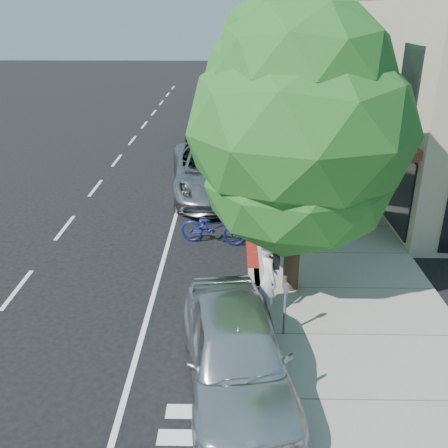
{
  "coord_description": "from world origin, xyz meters",
  "views": [
    {
      "loc": [
        -0.59,
        -13.14,
        6.74
      ],
      "look_at": [
        -0.82,
        -0.71,
        1.35
      ],
      "focal_mm": 40.0,
      "sensor_mm": 36.0,
      "label": 1
    }
  ],
  "objects_px": {
    "street_tree_0": "(299,132)",
    "street_tree_1": "(278,85)",
    "bicycle": "(213,227)",
    "near_car_a": "(236,352)",
    "dark_sedan": "(205,126)",
    "pedestrian": "(276,155)",
    "dark_suv_far": "(223,100)",
    "silver_suv": "(212,171)",
    "cyclist": "(268,278)",
    "white_pickup": "(235,116)",
    "street_tree_2": "(267,71)",
    "street_tree_4": "(256,49)",
    "street_tree_3": "(261,53)",
    "street_tree_5": "(253,42)"
  },
  "relations": [
    {
      "from": "near_car_a",
      "to": "street_tree_0",
      "type": "bearing_deg",
      "value": 60.1
    },
    {
      "from": "street_tree_1",
      "to": "street_tree_3",
      "type": "distance_m",
      "value": 12.0
    },
    {
      "from": "street_tree_2",
      "to": "bicycle",
      "type": "relative_size",
      "value": 3.35
    },
    {
      "from": "street_tree_0",
      "to": "street_tree_3",
      "type": "xyz_separation_m",
      "value": [
        0.0,
        18.0,
        0.27
      ]
    },
    {
      "from": "street_tree_0",
      "to": "street_tree_1",
      "type": "height_order",
      "value": "street_tree_1"
    },
    {
      "from": "cyclist",
      "to": "dark_sedan",
      "type": "xyz_separation_m",
      "value": [
        -2.45,
        17.45,
        -0.25
      ]
    },
    {
      "from": "street_tree_3",
      "to": "pedestrian",
      "type": "bearing_deg",
      "value": -88.07
    },
    {
      "from": "street_tree_4",
      "to": "pedestrian",
      "type": "height_order",
      "value": "street_tree_4"
    },
    {
      "from": "dark_sedan",
      "to": "bicycle",
      "type": "bearing_deg",
      "value": -80.88
    },
    {
      "from": "street_tree_2",
      "to": "street_tree_5",
      "type": "bearing_deg",
      "value": 90.0
    },
    {
      "from": "dark_suv_far",
      "to": "bicycle",
      "type": "bearing_deg",
      "value": -85.4
    },
    {
      "from": "street_tree_1",
      "to": "silver_suv",
      "type": "xyz_separation_m",
      "value": [
        -2.29,
        1.5,
        -3.46
      ]
    },
    {
      "from": "silver_suv",
      "to": "dark_suv_far",
      "type": "xyz_separation_m",
      "value": [
        0.08,
        17.03,
        -0.13
      ]
    },
    {
      "from": "street_tree_5",
      "to": "silver_suv",
      "type": "height_order",
      "value": "street_tree_5"
    },
    {
      "from": "white_pickup",
      "to": "pedestrian",
      "type": "relative_size",
      "value": 3.11
    },
    {
      "from": "bicycle",
      "to": "near_car_a",
      "type": "bearing_deg",
      "value": -162.73
    },
    {
      "from": "street_tree_3",
      "to": "near_car_a",
      "type": "bearing_deg",
      "value": -93.75
    },
    {
      "from": "street_tree_2",
      "to": "near_car_a",
      "type": "xyz_separation_m",
      "value": [
        -1.41,
        -15.5,
        -3.37
      ]
    },
    {
      "from": "silver_suv",
      "to": "street_tree_2",
      "type": "bearing_deg",
      "value": 56.85
    },
    {
      "from": "street_tree_1",
      "to": "cyclist",
      "type": "relative_size",
      "value": 3.9
    },
    {
      "from": "street_tree_0",
      "to": "street_tree_4",
      "type": "bearing_deg",
      "value": 90.0
    },
    {
      "from": "street_tree_0",
      "to": "silver_suv",
      "type": "relative_size",
      "value": 1.07
    },
    {
      "from": "street_tree_3",
      "to": "white_pickup",
      "type": "xyz_separation_m",
      "value": [
        -1.4,
        0.55,
        -3.57
      ]
    },
    {
      "from": "street_tree_5",
      "to": "dark_suv_far",
      "type": "xyz_separation_m",
      "value": [
        -2.21,
        -5.47,
        -3.54
      ]
    },
    {
      "from": "street_tree_4",
      "to": "white_pickup",
      "type": "bearing_deg",
      "value": -104.42
    },
    {
      "from": "bicycle",
      "to": "near_car_a",
      "type": "distance_m",
      "value": 6.44
    },
    {
      "from": "cyclist",
      "to": "dark_sedan",
      "type": "relative_size",
      "value": 0.45
    },
    {
      "from": "street_tree_2",
      "to": "bicycle",
      "type": "distance_m",
      "value": 10.02
    },
    {
      "from": "bicycle",
      "to": "pedestrian",
      "type": "xyz_separation_m",
      "value": [
        2.4,
        6.16,
        0.59
      ]
    },
    {
      "from": "street_tree_3",
      "to": "silver_suv",
      "type": "height_order",
      "value": "street_tree_3"
    },
    {
      "from": "street_tree_4",
      "to": "near_car_a",
      "type": "bearing_deg",
      "value": -92.93
    },
    {
      "from": "street_tree_4",
      "to": "street_tree_0",
      "type": "bearing_deg",
      "value": -90.0
    },
    {
      "from": "white_pickup",
      "to": "pedestrian",
      "type": "height_order",
      "value": "pedestrian"
    },
    {
      "from": "pedestrian",
      "to": "street_tree_1",
      "type": "bearing_deg",
      "value": 61.39
    },
    {
      "from": "street_tree_0",
      "to": "street_tree_1",
      "type": "relative_size",
      "value": 0.96
    },
    {
      "from": "street_tree_0",
      "to": "silver_suv",
      "type": "distance_m",
      "value": 8.5
    },
    {
      "from": "silver_suv",
      "to": "near_car_a",
      "type": "distance_m",
      "value": 11.04
    },
    {
      "from": "dark_suv_far",
      "to": "dark_sedan",
      "type": "bearing_deg",
      "value": -92.02
    },
    {
      "from": "dark_suv_far",
      "to": "pedestrian",
      "type": "bearing_deg",
      "value": -76.48
    },
    {
      "from": "dark_sedan",
      "to": "near_car_a",
      "type": "height_order",
      "value": "near_car_a"
    },
    {
      "from": "dark_sedan",
      "to": "pedestrian",
      "type": "distance_m",
      "value": 8.19
    },
    {
      "from": "pedestrian",
      "to": "cyclist",
      "type": "bearing_deg",
      "value": 61.58
    },
    {
      "from": "street_tree_2",
      "to": "cyclist",
      "type": "relative_size",
      "value": 3.63
    },
    {
      "from": "street_tree_2",
      "to": "pedestrian",
      "type": "bearing_deg",
      "value": -84.16
    },
    {
      "from": "street_tree_5",
      "to": "near_car_a",
      "type": "xyz_separation_m",
      "value": [
        -1.41,
        -33.5,
        -3.53
      ]
    },
    {
      "from": "dark_sedan",
      "to": "white_pickup",
      "type": "bearing_deg",
      "value": 55.29
    },
    {
      "from": "street_tree_2",
      "to": "street_tree_0",
      "type": "bearing_deg",
      "value": -90.0
    },
    {
      "from": "street_tree_4",
      "to": "cyclist",
      "type": "distance_m",
      "value": 25.17
    },
    {
      "from": "street_tree_4",
      "to": "pedestrian",
      "type": "relative_size",
      "value": 3.59
    },
    {
      "from": "bicycle",
      "to": "white_pickup",
      "type": "height_order",
      "value": "white_pickup"
    }
  ]
}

